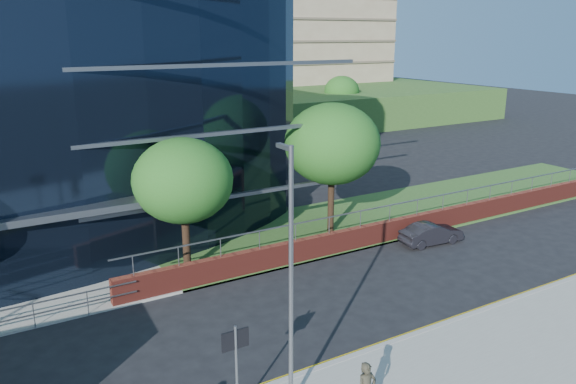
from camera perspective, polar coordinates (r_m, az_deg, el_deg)
grass_verge at (r=37.88m, az=13.41°, el=-1.45°), size 36.00×8.00×0.12m
retaining_wall at (r=32.53m, az=12.88°, el=-3.26°), size 34.00×0.40×2.11m
apartment_block at (r=79.38m, az=-6.03°, el=15.78°), size 60.00×42.00×30.00m
street_sign at (r=16.96m, az=-5.34°, el=-15.75°), size 0.85×0.09×2.80m
tree_far_c at (r=26.04m, az=-10.61°, el=1.13°), size 4.62×4.62×6.51m
tree_far_d at (r=30.88m, az=4.51°, el=4.88°), size 5.28×5.28×7.44m
tree_dist_e at (r=60.75m, az=-5.82°, el=9.59°), size 4.62×4.62×6.51m
tree_dist_f at (r=70.65m, az=5.48°, el=10.19°), size 4.29×4.29×6.05m
streetlight_east at (r=16.05m, az=0.26°, el=-8.33°), size 0.15×0.77×8.00m
parked_car at (r=31.38m, az=14.37°, el=-4.12°), size 3.66×1.60×1.17m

